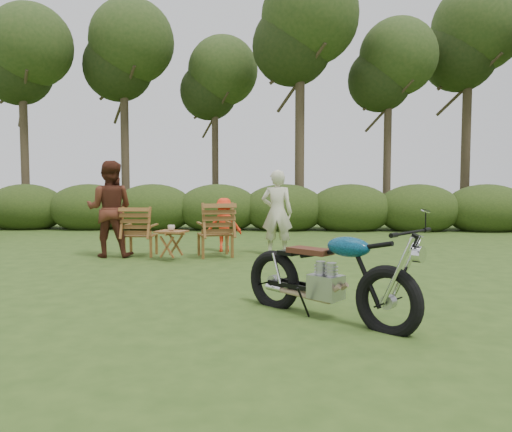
{
  "coord_description": "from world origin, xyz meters",
  "views": [
    {
      "loc": [
        -0.11,
        -6.06,
        1.47
      ],
      "look_at": [
        -0.51,
        2.09,
        0.9
      ],
      "focal_mm": 35.0,
      "sensor_mm": 36.0,
      "label": 1
    }
  ],
  "objects_px": {
    "motorcycle": "(326,318)",
    "adult_b": "(111,257)",
    "side_table": "(172,246)",
    "lawn_chair_right": "(215,257)",
    "lawn_chair_left": "(141,256)",
    "adult_a": "(277,255)",
    "cup": "(171,228)",
    "child": "(224,252)"
  },
  "relations": [
    {
      "from": "motorcycle",
      "to": "adult_b",
      "type": "relative_size",
      "value": 1.12
    },
    {
      "from": "side_table",
      "to": "lawn_chair_right",
      "type": "bearing_deg",
      "value": 34.57
    },
    {
      "from": "lawn_chair_left",
      "to": "side_table",
      "type": "distance_m",
      "value": 0.97
    },
    {
      "from": "motorcycle",
      "to": "adult_a",
      "type": "height_order",
      "value": "adult_a"
    },
    {
      "from": "lawn_chair_left",
      "to": "side_table",
      "type": "xyz_separation_m",
      "value": [
        0.74,
        -0.56,
        0.28
      ]
    },
    {
      "from": "cup",
      "to": "child",
      "type": "relative_size",
      "value": 0.12
    },
    {
      "from": "lawn_chair_left",
      "to": "lawn_chair_right",
      "type": "bearing_deg",
      "value": 178.49
    },
    {
      "from": "adult_a",
      "to": "adult_b",
      "type": "bearing_deg",
      "value": 10.65
    },
    {
      "from": "adult_a",
      "to": "child",
      "type": "xyz_separation_m",
      "value": [
        -1.11,
        0.42,
        0.0
      ]
    },
    {
      "from": "motorcycle",
      "to": "adult_a",
      "type": "bearing_deg",
      "value": 137.85
    },
    {
      "from": "adult_a",
      "to": "adult_b",
      "type": "xyz_separation_m",
      "value": [
        -3.24,
        -0.41,
        0.0
      ]
    },
    {
      "from": "side_table",
      "to": "adult_b",
      "type": "bearing_deg",
      "value": 163.11
    },
    {
      "from": "side_table",
      "to": "adult_b",
      "type": "xyz_separation_m",
      "value": [
        -1.29,
        0.39,
        -0.28
      ]
    },
    {
      "from": "lawn_chair_right",
      "to": "child",
      "type": "distance_m",
      "value": 0.71
    },
    {
      "from": "adult_b",
      "to": "child",
      "type": "height_order",
      "value": "adult_b"
    },
    {
      "from": "adult_a",
      "to": "adult_b",
      "type": "distance_m",
      "value": 3.26
    },
    {
      "from": "motorcycle",
      "to": "cup",
      "type": "xyz_separation_m",
      "value": [
        -2.51,
        3.78,
        0.61
      ]
    },
    {
      "from": "child",
      "to": "adult_b",
      "type": "bearing_deg",
      "value": 14.55
    },
    {
      "from": "motorcycle",
      "to": "lawn_chair_right",
      "type": "height_order",
      "value": "motorcycle"
    },
    {
      "from": "side_table",
      "to": "adult_a",
      "type": "bearing_deg",
      "value": 22.27
    },
    {
      "from": "lawn_chair_right",
      "to": "cup",
      "type": "relative_size",
      "value": 7.73
    },
    {
      "from": "lawn_chair_right",
      "to": "child",
      "type": "relative_size",
      "value": 0.94
    },
    {
      "from": "lawn_chair_right",
      "to": "lawn_chair_left",
      "type": "bearing_deg",
      "value": -20.12
    },
    {
      "from": "cup",
      "to": "side_table",
      "type": "bearing_deg",
      "value": -62.15
    },
    {
      "from": "motorcycle",
      "to": "child",
      "type": "distance_m",
      "value": 5.26
    },
    {
      "from": "side_table",
      "to": "child",
      "type": "height_order",
      "value": "child"
    },
    {
      "from": "cup",
      "to": "adult_b",
      "type": "xyz_separation_m",
      "value": [
        -1.29,
        0.38,
        -0.61
      ]
    },
    {
      "from": "lawn_chair_right",
      "to": "lawn_chair_left",
      "type": "distance_m",
      "value": 1.49
    },
    {
      "from": "side_table",
      "to": "child",
      "type": "distance_m",
      "value": 1.51
    },
    {
      "from": "adult_a",
      "to": "child",
      "type": "bearing_deg",
      "value": -17.15
    },
    {
      "from": "motorcycle",
      "to": "adult_b",
      "type": "xyz_separation_m",
      "value": [
        -3.8,
        4.17,
        0.0
      ]
    },
    {
      "from": "child",
      "to": "side_table",
      "type": "bearing_deg",
      "value": 48.67
    },
    {
      "from": "cup",
      "to": "child",
      "type": "distance_m",
      "value": 1.6
    },
    {
      "from": "cup",
      "to": "adult_a",
      "type": "xyz_separation_m",
      "value": [
        1.95,
        0.79,
        -0.61
      ]
    },
    {
      "from": "lawn_chair_right",
      "to": "side_table",
      "type": "bearing_deg",
      "value": 15.99
    },
    {
      "from": "lawn_chair_right",
      "to": "lawn_chair_left",
      "type": "height_order",
      "value": "lawn_chair_right"
    },
    {
      "from": "adult_a",
      "to": "adult_b",
      "type": "height_order",
      "value": "adult_b"
    },
    {
      "from": "motorcycle",
      "to": "lawn_chair_right",
      "type": "xyz_separation_m",
      "value": [
        -1.76,
        4.29,
        0.0
      ]
    },
    {
      "from": "motorcycle",
      "to": "child",
      "type": "bearing_deg",
      "value": 149.34
    },
    {
      "from": "motorcycle",
      "to": "side_table",
      "type": "height_order",
      "value": "motorcycle"
    },
    {
      "from": "side_table",
      "to": "child",
      "type": "xyz_separation_m",
      "value": [
        0.84,
        1.22,
        -0.28
      ]
    },
    {
      "from": "lawn_chair_right",
      "to": "child",
      "type": "bearing_deg",
      "value": -116.38
    }
  ]
}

